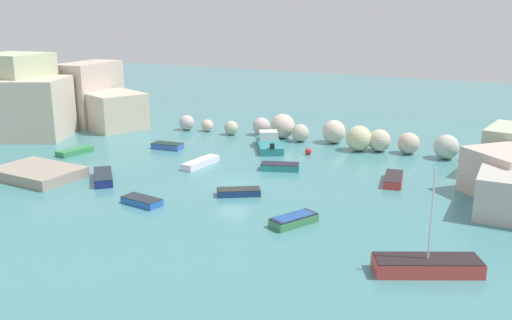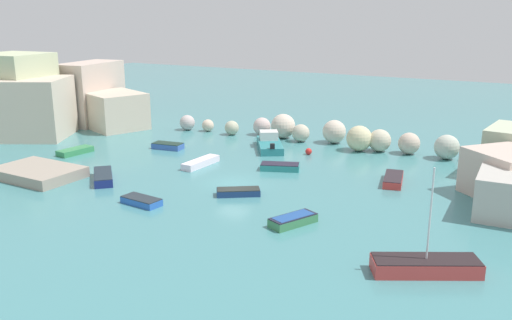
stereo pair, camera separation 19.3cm
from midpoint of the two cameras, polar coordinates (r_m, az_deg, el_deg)
cove_water at (r=44.53m, az=-2.27°, el=-2.39°), size 160.00×160.00×0.00m
cliff_headland_left at (r=68.48m, az=-20.85°, el=5.80°), size 20.05×19.65×8.99m
rock_breakwater at (r=57.03m, az=8.89°, el=2.53°), size 36.71×4.48×2.67m
stone_dock at (r=49.23m, az=-21.64°, el=-1.22°), size 7.16×4.99×0.87m
channel_buoy at (r=53.43m, az=5.60°, el=0.90°), size 0.65×0.65×0.65m
moored_boat_0 at (r=49.55m, az=-5.67°, el=-0.27°), size 1.34×4.38×0.59m
moored_boat_1 at (r=30.88m, az=17.42°, el=-10.44°), size 5.78×4.16×5.85m
moored_boat_2 at (r=56.17m, az=-9.07°, el=1.47°), size 3.21×1.80×0.60m
moored_boat_3 at (r=45.77m, az=14.21°, el=-1.96°), size 2.15×4.08×0.62m
moored_boat_4 at (r=56.30m, az=-18.21°, el=0.89°), size 1.80×3.63×0.54m
moored_boat_5 at (r=46.62m, az=-15.51°, el=-1.69°), size 4.03×4.05×0.70m
moored_boat_6 at (r=50.99m, az=-23.33°, el=-1.05°), size 2.28×3.59×0.56m
moored_boat_7 at (r=48.05m, az=2.62°, el=-0.70°), size 3.67×2.58×0.59m
moored_boat_8 at (r=41.48m, az=-1.72°, el=-3.34°), size 3.38×2.82×0.52m
moored_boat_9 at (r=35.95m, az=4.03°, el=-6.24°), size 2.52×3.51×0.62m
moored_boat_10 at (r=55.60m, az=1.52°, el=1.76°), size 5.11×6.29×1.60m
moored_boat_11 at (r=40.38m, az=-11.70°, el=-4.19°), size 3.12×1.63×0.52m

